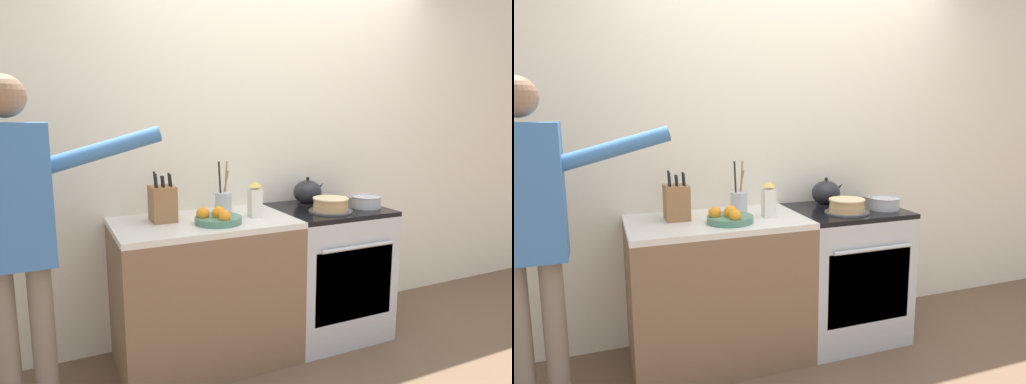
{
  "view_description": "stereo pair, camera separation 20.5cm",
  "coord_description": "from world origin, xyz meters",
  "views": [
    {
      "loc": [
        -1.45,
        -2.19,
        1.5
      ],
      "look_at": [
        -0.29,
        0.29,
        1.03
      ],
      "focal_mm": 32.0,
      "sensor_mm": 36.0,
      "label": 1
    },
    {
      "loc": [
        -1.26,
        -2.27,
        1.5
      ],
      "look_at": [
        -0.29,
        0.29,
        1.03
      ],
      "focal_mm": 32.0,
      "sensor_mm": 36.0,
      "label": 2
    }
  ],
  "objects": [
    {
      "name": "ground_plane",
      "position": [
        0.0,
        0.0,
        0.0
      ],
      "size": [
        16.0,
        16.0,
        0.0
      ],
      "primitive_type": "plane",
      "color": "brown"
    },
    {
      "name": "wall_back",
      "position": [
        0.0,
        0.66,
        1.3
      ],
      "size": [
        8.0,
        0.04,
        2.6
      ],
      "color": "silver",
      "rests_on": "ground_plane"
    },
    {
      "name": "counter_cabinet",
      "position": [
        -0.62,
        0.32,
        0.44
      ],
      "size": [
        1.05,
        0.64,
        0.88
      ],
      "color": "brown",
      "rests_on": "ground_plane"
    },
    {
      "name": "stove_range",
      "position": [
        0.26,
        0.32,
        0.44
      ],
      "size": [
        0.7,
        0.67,
        0.88
      ],
      "color": "#B7BABF",
      "rests_on": "ground_plane"
    },
    {
      "name": "layer_cake",
      "position": [
        0.2,
        0.2,
        0.92
      ],
      "size": [
        0.28,
        0.28,
        0.09
      ],
      "color": "#4C4C51",
      "rests_on": "stove_range"
    },
    {
      "name": "tea_kettle",
      "position": [
        0.2,
        0.48,
        0.96
      ],
      "size": [
        0.24,
        0.2,
        0.19
      ],
      "color": "#232328",
      "rests_on": "stove_range"
    },
    {
      "name": "mixing_bowl",
      "position": [
        0.49,
        0.21,
        0.92
      ],
      "size": [
        0.2,
        0.2,
        0.08
      ],
      "color": "#B7BABF",
      "rests_on": "stove_range"
    },
    {
      "name": "knife_block",
      "position": [
        -0.84,
        0.4,
        0.99
      ],
      "size": [
        0.14,
        0.17,
        0.3
      ],
      "color": "olive",
      "rests_on": "counter_cabinet"
    },
    {
      "name": "utensil_crock",
      "position": [
        -0.43,
        0.47,
        0.95
      ],
      "size": [
        0.11,
        0.11,
        0.33
      ],
      "color": "#B7BABF",
      "rests_on": "counter_cabinet"
    },
    {
      "name": "fruit_bowl",
      "position": [
        -0.57,
        0.2,
        0.91
      ],
      "size": [
        0.27,
        0.27,
        0.1
      ],
      "color": "#4C7F66",
      "rests_on": "counter_cabinet"
    },
    {
      "name": "milk_carton",
      "position": [
        -0.31,
        0.26,
        0.99
      ],
      "size": [
        0.07,
        0.07,
        0.22
      ],
      "color": "white",
      "rests_on": "counter_cabinet"
    },
    {
      "name": "person_baker",
      "position": [
        -1.58,
        0.11,
        1.0
      ],
      "size": [
        0.94,
        0.2,
        1.68
      ],
      "rotation": [
        0.0,
        0.0,
        -0.17
      ],
      "color": "#7A6B5B",
      "rests_on": "ground_plane"
    }
  ]
}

